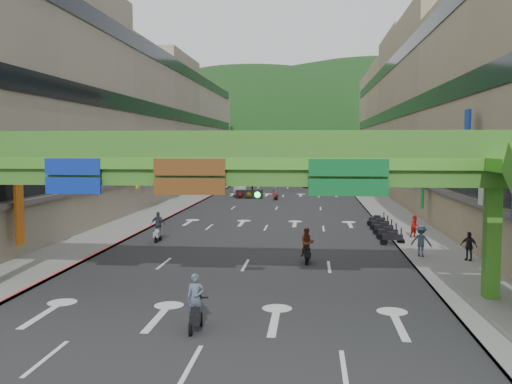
# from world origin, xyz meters

# --- Properties ---
(ground) EXTENTS (320.00, 320.00, 0.00)m
(ground) POSITION_xyz_m (0.00, 0.00, 0.00)
(ground) COLOR black
(ground) RESTS_ON ground
(road_slab) EXTENTS (18.00, 140.00, 0.02)m
(road_slab) POSITION_xyz_m (0.00, 50.00, 0.01)
(road_slab) COLOR #28282B
(road_slab) RESTS_ON ground
(sidewalk_left) EXTENTS (4.00, 140.00, 0.15)m
(sidewalk_left) POSITION_xyz_m (-11.00, 50.00, 0.07)
(sidewalk_left) COLOR gray
(sidewalk_left) RESTS_ON ground
(sidewalk_right) EXTENTS (4.00, 140.00, 0.15)m
(sidewalk_right) POSITION_xyz_m (11.00, 50.00, 0.07)
(sidewalk_right) COLOR gray
(sidewalk_right) RESTS_ON ground
(curb_left) EXTENTS (0.20, 140.00, 0.18)m
(curb_left) POSITION_xyz_m (-9.10, 50.00, 0.09)
(curb_left) COLOR #CC5959
(curb_left) RESTS_ON ground
(curb_right) EXTENTS (0.20, 140.00, 0.18)m
(curb_right) POSITION_xyz_m (9.10, 50.00, 0.09)
(curb_right) COLOR gray
(curb_right) RESTS_ON ground
(building_row_left) EXTENTS (12.80, 95.00, 19.00)m
(building_row_left) POSITION_xyz_m (-18.93, 50.00, 9.46)
(building_row_left) COLOR #9E937F
(building_row_left) RESTS_ON ground
(building_row_right) EXTENTS (12.80, 95.00, 19.00)m
(building_row_right) POSITION_xyz_m (18.93, 50.00, 9.46)
(building_row_right) COLOR gray
(building_row_right) RESTS_ON ground
(overpass_near) EXTENTS (28.00, 12.27, 7.10)m
(overpass_near) POSITION_xyz_m (0.93, 5.38, 5.21)
(overpass_near) COLOR #4C9E2D
(overpass_near) RESTS_ON ground
(overpass_far) EXTENTS (28.00, 2.20, 7.10)m
(overpass_far) POSITION_xyz_m (0.00, 65.00, 5.40)
(overpass_far) COLOR #4C9E2D
(overpass_far) RESTS_ON ground
(hill_left) EXTENTS (168.00, 140.00, 112.00)m
(hill_left) POSITION_xyz_m (-15.00, 160.00, 0.00)
(hill_left) COLOR #1C4419
(hill_left) RESTS_ON ground
(hill_right) EXTENTS (208.00, 176.00, 128.00)m
(hill_right) POSITION_xyz_m (25.00, 180.00, 0.00)
(hill_right) COLOR #1C4419
(hill_right) RESTS_ON ground
(bunting_string) EXTENTS (26.00, 0.36, 0.47)m
(bunting_string) POSITION_xyz_m (0.00, 30.00, 5.96)
(bunting_string) COLOR black
(bunting_string) RESTS_ON ground
(scooter_rider_near) EXTENTS (0.69, 1.60, 2.04)m
(scooter_rider_near) POSITION_xyz_m (-0.48, 1.00, 0.95)
(scooter_rider_near) COLOR black
(scooter_rider_near) RESTS_ON ground
(scooter_rider_mid) EXTENTS (0.82, 1.60, 1.97)m
(scooter_rider_mid) POSITION_xyz_m (3.33, 12.93, 1.01)
(scooter_rider_mid) COLOR black
(scooter_rider_mid) RESTS_ON ground
(scooter_rider_left) EXTENTS (1.00, 1.60, 2.05)m
(scooter_rider_left) POSITION_xyz_m (-6.72, 18.93, 1.03)
(scooter_rider_left) COLOR gray
(scooter_rider_left) RESTS_ON ground
(scooter_rider_far) EXTENTS (1.01, 1.58, 2.20)m
(scooter_rider_far) POSITION_xyz_m (-0.64, 48.95, 1.13)
(scooter_rider_far) COLOR maroon
(scooter_rider_far) RESTS_ON ground
(parked_scooter_row) EXTENTS (1.60, 9.35, 1.08)m
(parked_scooter_row) POSITION_xyz_m (8.80, 23.42, 0.52)
(parked_scooter_row) COLOR black
(parked_scooter_row) RESTS_ON ground
(car_silver) EXTENTS (2.22, 4.72, 1.50)m
(car_silver) POSITION_xyz_m (-5.55, 53.65, 0.75)
(car_silver) COLOR #939098
(car_silver) RESTS_ON ground
(car_yellow) EXTENTS (1.85, 4.50, 1.53)m
(car_yellow) POSITION_xyz_m (3.11, 69.78, 0.76)
(car_yellow) COLOR yellow
(car_yellow) RESTS_ON ground
(pedestrian_red) EXTENTS (0.92, 0.85, 1.52)m
(pedestrian_red) POSITION_xyz_m (10.68, 21.54, 0.76)
(pedestrian_red) COLOR #B9130B
(pedestrian_red) RESTS_ON ground
(pedestrian_dark) EXTENTS (0.97, 0.89, 1.59)m
(pedestrian_dark) POSITION_xyz_m (12.20, 13.83, 0.80)
(pedestrian_dark) COLOR black
(pedestrian_dark) RESTS_ON ground
(pedestrian_blue) EXTENTS (0.97, 0.80, 1.79)m
(pedestrian_blue) POSITION_xyz_m (9.80, 14.74, 0.90)
(pedestrian_blue) COLOR #3C4B61
(pedestrian_blue) RESTS_ON ground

